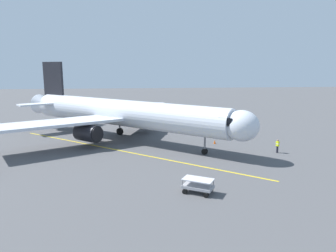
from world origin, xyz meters
The scene contains 9 objects.
ground_plane centered at (0.00, 0.00, 0.00)m, with size 220.00×220.00×0.00m, color #4C4C4F.
apron_lead_in_line centered at (-1.86, 7.36, 0.01)m, with size 0.24×40.00×0.01m, color yellow.
airplane centered at (-1.64, 1.18, 4.00)m, with size 33.76×32.15×11.50m.
ground_crew_marshaller centered at (-21.52, 10.28, 0.89)m, with size 0.41×0.47×1.71m.
tug_near_nose centered at (-5.11, -23.96, 0.70)m, with size 2.75×2.53×1.50m.
baggage_cart_starboard_side centered at (-9.02, 22.06, 0.66)m, with size 2.95×2.53×1.27m.
safety_cone_nose_left centered at (-15.04, -1.22, 0.28)m, with size 0.32×0.32×0.55m, color #F2590F.
safety_cone_nose_right centered at (-14.82, 4.79, 0.28)m, with size 0.32×0.32×0.55m, color #F2590F.
safety_cone_wing_port centered at (-17.01, 0.81, 0.28)m, with size 0.32×0.32×0.55m, color #F2590F.
Camera 1 is at (-3.77, 47.81, 10.86)m, focal length 34.17 mm.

